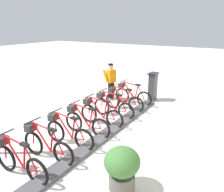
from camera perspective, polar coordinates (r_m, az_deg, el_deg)
The scene contains 13 objects.
ground_plane at distance 7.36m, azimuth -1.68°, elevation -9.86°, with size 60.00×60.00×0.00m, color silver.
dock_rail_base at distance 7.34m, azimuth -1.68°, elevation -9.51°, with size 0.44×7.44×0.10m, color #47474C.
payment_kiosk at distance 10.62m, azimuth 10.00°, elevation 2.41°, with size 0.36×0.52×1.28m.
bike_docked_0 at distance 10.02m, azimuth 4.82°, elevation 0.29°, with size 1.72×0.54×1.02m.
bike_docked_1 at distance 9.31m, azimuth 2.57°, elevation -1.01°, with size 1.72×0.54×1.02m.
bike_docked_2 at distance 8.63m, azimuth -0.04°, elevation -2.52°, with size 1.72×0.54×1.02m.
bike_docked_3 at distance 7.98m, azimuth -3.09°, elevation -4.27°, with size 1.72×0.54×1.02m.
bike_docked_4 at distance 7.36m, azimuth -6.69°, elevation -6.30°, with size 1.72×0.54×1.02m.
bike_docked_5 at distance 6.78m, azimuth -10.97°, elevation -8.67°, with size 1.72×0.54×1.02m.
bike_docked_6 at distance 6.26m, azimuth -16.06°, elevation -11.39°, with size 1.72×0.54×1.02m.
bike_docked_7 at distance 5.82m, azimuth -22.12°, elevation -14.44°, with size 1.72×0.54×1.02m.
worker_near_rack at distance 10.52m, azimuth -0.26°, elevation 3.90°, with size 0.56×0.68×1.66m.
planter_bush at distance 5.03m, azimuth 2.48°, elevation -16.93°, with size 0.76×0.76×0.97m.
Camera 1 is at (-3.52, 5.51, 3.38)m, focal length 37.12 mm.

